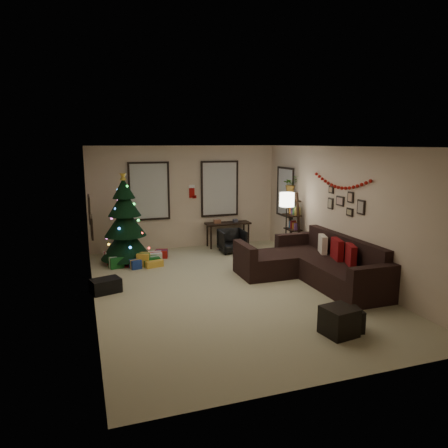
{
  "coord_description": "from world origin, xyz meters",
  "views": [
    {
      "loc": [
        -2.61,
        -7.37,
        2.76
      ],
      "look_at": [
        0.1,
        0.6,
        1.15
      ],
      "focal_mm": 33.95,
      "sensor_mm": 36.0,
      "label": 1
    }
  ],
  "objects": [
    {
      "name": "floor",
      "position": [
        0.0,
        0.0,
        0.0
      ],
      "size": [
        7.0,
        7.0,
        0.0
      ],
      "primitive_type": "plane",
      "color": "tan",
      "rests_on": "ground"
    },
    {
      "name": "ceiling",
      "position": [
        0.0,
        0.0,
        2.7
      ],
      "size": [
        7.0,
        7.0,
        0.0
      ],
      "primitive_type": "plane",
      "rotation": [
        3.14,
        0.0,
        0.0
      ],
      "color": "white",
      "rests_on": "floor"
    },
    {
      "name": "wall_back",
      "position": [
        0.0,
        3.5,
        1.35
      ],
      "size": [
        5.0,
        0.0,
        5.0
      ],
      "primitive_type": "plane",
      "rotation": [
        1.57,
        0.0,
        0.0
      ],
      "color": "beige",
      "rests_on": "floor"
    },
    {
      "name": "wall_front",
      "position": [
        0.0,
        -3.5,
        1.35
      ],
      "size": [
        5.0,
        0.0,
        5.0
      ],
      "primitive_type": "plane",
      "rotation": [
        -1.57,
        0.0,
        0.0
      ],
      "color": "beige",
      "rests_on": "floor"
    },
    {
      "name": "wall_left",
      "position": [
        -2.5,
        0.0,
        1.35
      ],
      "size": [
        0.0,
        7.0,
        7.0
      ],
      "primitive_type": "plane",
      "rotation": [
        1.57,
        0.0,
        1.57
      ],
      "color": "beige",
      "rests_on": "floor"
    },
    {
      "name": "wall_right",
      "position": [
        2.5,
        0.0,
        1.35
      ],
      "size": [
        0.0,
        7.0,
        7.0
      ],
      "primitive_type": "plane",
      "rotation": [
        1.57,
        0.0,
        -1.57
      ],
      "color": "beige",
      "rests_on": "floor"
    },
    {
      "name": "window_back_left",
      "position": [
        -0.95,
        3.47,
        1.55
      ],
      "size": [
        1.05,
        0.06,
        1.5
      ],
      "color": "#728CB2",
      "rests_on": "wall_back"
    },
    {
      "name": "window_back_right",
      "position": [
        0.95,
        3.47,
        1.55
      ],
      "size": [
        1.05,
        0.06,
        1.5
      ],
      "color": "#728CB2",
      "rests_on": "wall_back"
    },
    {
      "name": "window_right_wall",
      "position": [
        2.47,
        2.55,
        1.5
      ],
      "size": [
        0.06,
        0.9,
        1.3
      ],
      "color": "#728CB2",
      "rests_on": "wall_right"
    },
    {
      "name": "christmas_tree",
      "position": [
        -1.68,
        2.49,
        0.9
      ],
      "size": [
        1.16,
        1.16,
        2.16
      ],
      "rotation": [
        0.0,
        0.0,
        -0.25
      ],
      "color": "black",
      "rests_on": "floor"
    },
    {
      "name": "presents",
      "position": [
        -1.34,
        2.25,
        0.11
      ],
      "size": [
        1.5,
        1.01,
        0.3
      ],
      "rotation": [
        0.0,
        0.0,
        0.19
      ],
      "color": "silver",
      "rests_on": "floor"
    },
    {
      "name": "sofa",
      "position": [
        1.81,
        -0.07,
        0.3
      ],
      "size": [
        2.07,
        2.99,
        0.91
      ],
      "color": "black",
      "rests_on": "floor"
    },
    {
      "name": "pillow_red_a",
      "position": [
        2.21,
        -0.74,
        0.64
      ],
      "size": [
        0.26,
        0.45,
        0.44
      ],
      "primitive_type": "cube",
      "rotation": [
        0.0,
        0.0,
        -0.36
      ],
      "color": "maroon",
      "rests_on": "sofa"
    },
    {
      "name": "pillow_red_b",
      "position": [
        2.21,
        -0.27,
        0.64
      ],
      "size": [
        0.24,
        0.47,
        0.46
      ],
      "primitive_type": "cube",
      "rotation": [
        0.0,
        0.0,
        -0.26
      ],
      "color": "maroon",
      "rests_on": "sofa"
    },
    {
      "name": "pillow_cream",
      "position": [
        2.21,
        0.26,
        0.63
      ],
      "size": [
        0.25,
        0.42,
        0.41
      ],
      "primitive_type": "cube",
      "rotation": [
        0.0,
        0.0,
        -0.34
      ],
      "color": "beige",
      "rests_on": "sofa"
    },
    {
      "name": "ottoman_near",
      "position": [
        0.84,
        -2.43,
        0.21
      ],
      "size": [
        0.5,
        0.5,
        0.42
      ],
      "primitive_type": "cube",
      "rotation": [
        0.0,
        0.0,
        0.15
      ],
      "color": "black",
      "rests_on": "floor"
    },
    {
      "name": "ottoman_far",
      "position": [
        1.08,
        -2.35,
        0.17
      ],
      "size": [
        0.41,
        0.41,
        0.33
      ],
      "primitive_type": "cube",
      "rotation": [
        0.0,
        0.0,
        -0.19
      ],
      "color": "black",
      "rests_on": "floor"
    },
    {
      "name": "desk",
      "position": [
        1.1,
        3.22,
        0.58
      ],
      "size": [
        1.21,
        0.43,
        0.65
      ],
      "color": "black",
      "rests_on": "floor"
    },
    {
      "name": "desk_chair",
      "position": [
        0.99,
        2.57,
        0.3
      ],
      "size": [
        0.6,
        0.56,
        0.59
      ],
      "primitive_type": "imported",
      "rotation": [
        0.0,
        0.0,
        -0.03
      ],
      "color": "black",
      "rests_on": "floor"
    },
    {
      "name": "bookshelf",
      "position": [
        2.3,
        1.74,
        0.79
      ],
      "size": [
        0.3,
        0.48,
        1.62
      ],
      "color": "black",
      "rests_on": "floor"
    },
    {
      "name": "potted_plant",
      "position": [
        2.3,
        1.97,
        1.83
      ],
      "size": [
        0.59,
        0.55,
        0.52
      ],
      "primitive_type": "imported",
      "rotation": [
        0.0,
        0.0,
        0.36
      ],
      "color": "#4C4C4C",
      "rests_on": "bookshelf"
    },
    {
      "name": "floor_lamp",
      "position": [
        1.95,
        1.46,
        1.36
      ],
      "size": [
        0.34,
        0.34,
        1.62
      ],
      "rotation": [
        0.0,
        0.0,
        -0.04
      ],
      "color": "black",
      "rests_on": "floor"
    },
    {
      "name": "art_map",
      "position": [
        -2.48,
        0.9,
        1.54
      ],
      "size": [
        0.04,
        0.6,
        0.5
      ],
      "color": "black",
      "rests_on": "wall_left"
    },
    {
      "name": "art_abstract",
      "position": [
        -2.48,
        -0.42,
        1.45
      ],
      "size": [
        0.04,
        0.45,
        0.35
      ],
      "color": "black",
      "rests_on": "wall_left"
    },
    {
      "name": "gallery",
      "position": [
        2.48,
        -0.07,
        1.57
      ],
      "size": [
        0.03,
        1.25,
        0.54
      ],
      "color": "black",
      "rests_on": "wall_right"
    },
    {
      "name": "garland",
      "position": [
        2.45,
        0.08,
        1.98
      ],
      "size": [
        0.08,
        1.9,
        0.3
      ],
      "primitive_type": null,
      "color": "#A5140C",
      "rests_on": "wall_right"
    },
    {
      "name": "stocking_left",
      "position": [
        -0.14,
        3.57,
        1.56
      ],
      "size": [
        0.2,
        0.05,
        0.36
      ],
      "color": "#990F0C",
      "rests_on": "wall_back"
    },
    {
      "name": "stocking_right",
      "position": [
        0.19,
        3.49,
        1.5
      ],
      "size": [
        0.2,
        0.05,
        0.36
      ],
      "color": "#990F0C",
      "rests_on": "wall_back"
    },
    {
      "name": "storage_bin",
      "position": [
        -2.28,
        0.52,
        0.13
      ],
      "size": [
        0.61,
        0.49,
        0.27
      ],
      "primitive_type": "cube",
      "rotation": [
        0.0,
        0.0,
        0.29
      ],
      "color": "black",
      "rests_on": "floor"
    }
  ]
}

